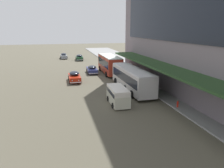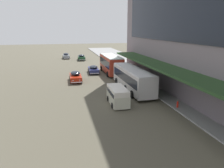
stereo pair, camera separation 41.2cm
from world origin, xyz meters
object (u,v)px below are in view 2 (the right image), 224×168
(sedan_oncoming_rear, at_px, (66,56))
(vw_van, at_px, (117,95))
(sedan_lead_near, at_px, (93,69))
(sedan_second_mid, at_px, (81,57))
(transit_bus_kerbside_rear, at_px, (111,63))
(sedan_lead_mid, at_px, (76,76))
(fire_hydrant, at_px, (178,104))
(transit_bus_kerbside_front, at_px, (132,78))

(sedan_oncoming_rear, relative_size, vw_van, 0.99)
(sedan_lead_near, xyz_separation_m, sedan_oncoming_rear, (-4.48, 22.59, 0.01))
(sedan_lead_near, xyz_separation_m, sedan_second_mid, (-0.53, 18.11, 0.02))
(sedan_lead_near, distance_m, sedan_second_mid, 18.12)
(transit_bus_kerbside_rear, distance_m, sedan_lead_near, 3.61)
(sedan_lead_mid, bearing_deg, fire_hydrant, -57.39)
(sedan_oncoming_rear, distance_m, vw_van, 40.93)
(transit_bus_kerbside_front, height_order, sedan_lead_mid, transit_bus_kerbside_front)
(sedan_oncoming_rear, distance_m, fire_hydrant, 44.96)
(sedan_lead_mid, distance_m, fire_hydrant, 18.07)
(sedan_lead_near, height_order, sedan_second_mid, sedan_second_mid)
(transit_bus_kerbside_rear, height_order, sedan_lead_near, transit_bus_kerbside_rear)
(transit_bus_kerbside_front, bearing_deg, fire_hydrant, -73.23)
(vw_van, bearing_deg, sedan_oncoming_rear, 96.34)
(sedan_second_mid, bearing_deg, vw_van, -89.10)
(vw_van, bearing_deg, sedan_second_mid, 90.90)
(transit_bus_kerbside_front, distance_m, transit_bus_kerbside_rear, 11.97)
(transit_bus_kerbside_rear, bearing_deg, fire_hydrant, -82.33)
(sedan_lead_near, relative_size, sedan_oncoming_rear, 1.03)
(sedan_lead_mid, relative_size, sedan_second_mid, 1.01)
(transit_bus_kerbside_rear, height_order, vw_van, transit_bus_kerbside_rear)
(sedan_lead_mid, bearing_deg, transit_bus_kerbside_front, -44.48)
(transit_bus_kerbside_rear, xyz_separation_m, sedan_lead_near, (-3.21, 1.15, -1.20))
(transit_bus_kerbside_front, height_order, vw_van, transit_bus_kerbside_front)
(sedan_oncoming_rear, bearing_deg, transit_bus_kerbside_rear, -72.05)
(transit_bus_kerbside_rear, bearing_deg, sedan_lead_mid, -145.84)
(sedan_lead_mid, bearing_deg, vw_van, -72.35)
(sedan_lead_near, bearing_deg, transit_bus_kerbside_front, -75.14)
(fire_hydrant, bearing_deg, sedan_oncoming_rear, 103.36)
(sedan_lead_near, bearing_deg, sedan_second_mid, 91.69)
(transit_bus_kerbside_rear, distance_m, sedan_lead_mid, 8.59)
(transit_bus_kerbside_front, relative_size, fire_hydrant, 16.05)
(transit_bus_kerbside_rear, bearing_deg, sedan_oncoming_rear, 107.95)
(sedan_lead_mid, relative_size, sedan_lead_near, 0.99)
(transit_bus_kerbside_rear, bearing_deg, vw_van, -100.61)
(vw_van, bearing_deg, transit_bus_kerbside_front, 55.32)
(transit_bus_kerbside_front, xyz_separation_m, vw_van, (-3.44, -4.98, -0.67))
(sedan_lead_mid, distance_m, sedan_second_mid, 24.27)
(transit_bus_kerbside_front, height_order, sedan_oncoming_rear, transit_bus_kerbside_front)
(transit_bus_kerbside_rear, relative_size, sedan_lead_near, 2.03)
(transit_bus_kerbside_front, bearing_deg, sedan_oncoming_rear, 102.57)
(transit_bus_kerbside_rear, distance_m, sedan_second_mid, 19.66)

